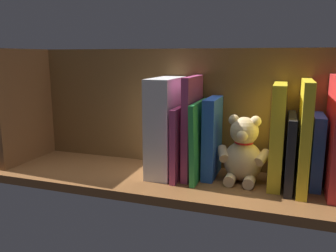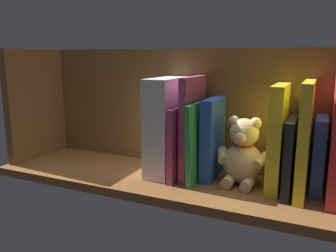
% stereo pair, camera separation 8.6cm
% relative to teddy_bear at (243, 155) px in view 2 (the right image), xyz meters
% --- Properties ---
extents(ground_plane, '(0.93, 0.28, 0.02)m').
position_rel_teddy_bear_xyz_m(ground_plane, '(0.19, 0.03, -0.08)').
color(ground_plane, brown).
extents(shelf_back_panel, '(0.93, 0.02, 0.33)m').
position_rel_teddy_bear_xyz_m(shelf_back_panel, '(0.19, -0.09, 0.09)').
color(shelf_back_panel, brown).
rests_on(shelf_back_panel, ground_plane).
extents(shelf_side_divider, '(0.02, 0.22, 0.33)m').
position_rel_teddy_bear_xyz_m(shelf_side_divider, '(0.63, 0.03, 0.09)').
color(shelf_side_divider, brown).
rests_on(shelf_side_divider, ground_plane).
extents(book_1, '(0.03, 0.11, 0.17)m').
position_rel_teddy_bear_xyz_m(book_1, '(-0.17, -0.02, 0.01)').
color(book_1, blue).
rests_on(book_1, ground_plane).
extents(book_2, '(0.02, 0.17, 0.25)m').
position_rel_teddy_bear_xyz_m(book_2, '(-0.14, 0.01, 0.05)').
color(book_2, yellow).
rests_on(book_2, ground_plane).
extents(book_3, '(0.02, 0.16, 0.17)m').
position_rel_teddy_bear_xyz_m(book_3, '(-0.11, 0.00, 0.01)').
color(book_3, black).
rests_on(book_3, ground_plane).
extents(book_4, '(0.03, 0.14, 0.24)m').
position_rel_teddy_bear_xyz_m(book_4, '(-0.08, -0.01, 0.05)').
color(book_4, yellow).
rests_on(book_4, ground_plane).
extents(teddy_bear, '(0.13, 0.11, 0.17)m').
position_rel_teddy_bear_xyz_m(teddy_bear, '(0.00, 0.00, 0.00)').
color(teddy_bear, '#D1B284').
rests_on(teddy_bear, ground_plane).
extents(book_5, '(0.03, 0.12, 0.20)m').
position_rel_teddy_bear_xyz_m(book_5, '(0.08, -0.01, 0.03)').
color(book_5, blue).
rests_on(book_5, ground_plane).
extents(book_6, '(0.02, 0.17, 0.20)m').
position_rel_teddy_bear_xyz_m(book_6, '(0.11, 0.01, 0.02)').
color(book_6, green).
rests_on(book_6, ground_plane).
extents(book_7, '(0.02, 0.15, 0.26)m').
position_rel_teddy_bear_xyz_m(book_7, '(0.13, -0.00, 0.06)').
color(book_7, '#B23F72').
rests_on(book_7, ground_plane).
extents(book_8, '(0.01, 0.17, 0.18)m').
position_rel_teddy_bear_xyz_m(book_8, '(0.15, 0.01, 0.02)').
color(book_8, '#B23F72').
rests_on(book_8, ground_plane).
extents(dictionary_thick_white, '(0.06, 0.16, 0.25)m').
position_rel_teddy_bear_xyz_m(dictionary_thick_white, '(0.20, 0.00, 0.05)').
color(dictionary_thick_white, silver).
rests_on(dictionary_thick_white, ground_plane).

